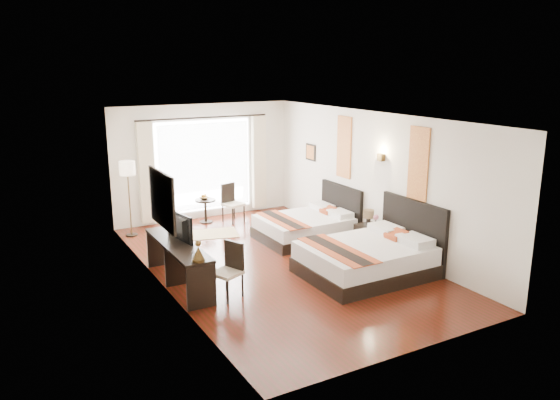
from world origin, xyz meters
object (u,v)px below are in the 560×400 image
television (175,227)px  fruit_bowl (204,198)px  vase (376,225)px  window_chair (233,210)px  bed_near (369,257)px  floor_lamp (128,173)px  side_table (206,211)px  console_desk (179,264)px  table_lamp (369,215)px  nightstand (370,238)px  bed_far (308,226)px  desk_chair (228,281)px

television → fruit_bowl: bearing=-38.2°
vase → window_chair: 3.79m
bed_near → floor_lamp: bearing=125.9°
side_table → fruit_bowl: 0.32m
vase → console_desk: bearing=175.5°
bed_near → table_lamp: size_ratio=6.45×
vase → side_table: (-2.21, 3.67, -0.29)m
console_desk → floor_lamp: floor_lamp is taller
nightstand → vase: (0.03, -0.11, 0.31)m
table_lamp → fruit_bowl: (-2.18, 3.51, -0.14)m
nightstand → floor_lamp: floor_lamp is taller
nightstand → bed_far: bearing=117.6°
desk_chair → side_table: bearing=-130.5°
bed_near → bed_far: (0.14, 2.32, -0.04)m
floor_lamp → side_table: bearing=5.3°
desk_chair → bed_far: bearing=-168.1°
window_chair → bed_near: bearing=-6.6°
desk_chair → fruit_bowl: desk_chair is taller
nightstand → television: television is taller
floor_lamp → window_chair: size_ratio=1.81×
bed_near → desk_chair: (-2.64, 0.34, -0.05)m
table_lamp → vase: table_lamp is taller
vase → floor_lamp: 5.41m
table_lamp → side_table: 4.12m
side_table → floor_lamp: bearing=-174.7°
television → floor_lamp: (-0.03, 3.03, 0.42)m
table_lamp → television: television is taller
nightstand → television: bearing=174.8°
fruit_bowl → side_table: bearing=-71.7°
desk_chair → floor_lamp: floor_lamp is taller
bed_far → window_chair: (-0.88, 2.01, -0.01)m
bed_far → bed_near: bearing=-93.3°
bed_far → table_lamp: bearing=-60.8°
bed_far → desk_chair: (-2.78, -1.98, -0.01)m
side_table → window_chair: bearing=-21.6°
vase → desk_chair: desk_chair is taller
floor_lamp → vase: bearing=-40.9°
bed_far → table_lamp: 1.47m
vase → fruit_bowl: bearing=120.9°
window_chair → bed_far: bearing=7.3°
fruit_bowl → television: bearing=-119.0°
bed_near → vase: bearing=46.5°
nightstand → floor_lamp: 5.37m
floor_lamp → fruit_bowl: size_ratio=7.88×
nightstand → fruit_bowl: (-2.18, 3.59, 0.33)m
vase → side_table: size_ratio=0.25×
television → side_table: (1.80, 3.20, -0.71)m
table_lamp → vase: (0.03, -0.19, -0.16)m
console_desk → side_table: 3.82m
table_lamp → window_chair: size_ratio=0.38×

